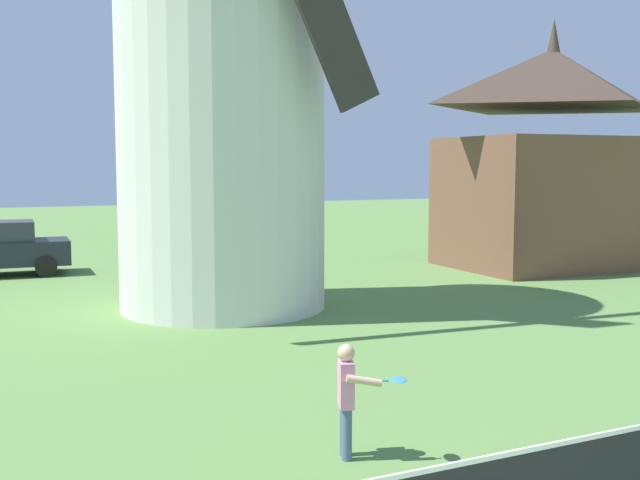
% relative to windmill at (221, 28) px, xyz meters
% --- Properties ---
extents(windmill, '(8.83, 5.21, 12.99)m').
position_rel_windmill_xyz_m(windmill, '(0.00, 0.00, 0.00)').
color(windmill, silver).
rests_on(windmill, ground_plane).
extents(player_far, '(0.70, 0.67, 1.24)m').
position_rel_windmill_xyz_m(player_far, '(-1.58, -8.95, -5.37)').
color(player_far, slate).
rests_on(player_far, ground_plane).
extents(chapel, '(6.48, 4.87, 7.60)m').
position_rel_windmill_xyz_m(chapel, '(11.38, 2.34, -2.79)').
color(chapel, brown).
rests_on(chapel, ground_plane).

